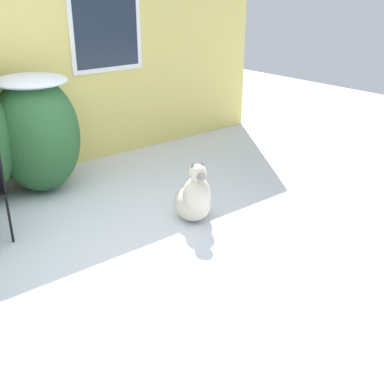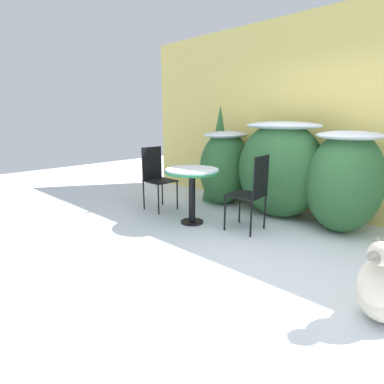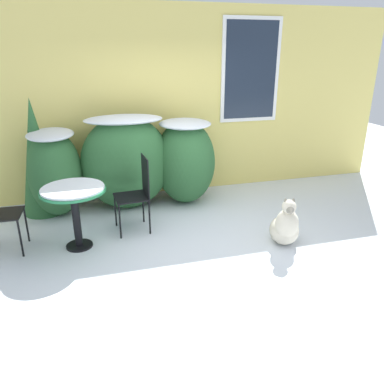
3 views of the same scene
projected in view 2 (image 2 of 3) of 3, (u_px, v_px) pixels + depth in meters
name	position (u px, v px, depth m)	size (l,w,h in m)	color
ground_plane	(268.00, 269.00, 3.05)	(16.00, 16.00, 0.00)	silver
house_wall	(358.00, 115.00, 4.19)	(8.00, 0.10, 3.03)	#E5D16B
shrub_left	(225.00, 166.00, 5.25)	(0.77, 1.03, 1.28)	#2D6033
shrub_middle	(279.00, 168.00, 4.52)	(1.36, 0.81, 1.45)	#2D6033
shrub_right	(345.00, 180.00, 3.92)	(0.94, 1.00, 1.34)	#2D6033
evergreen_bush	(220.00, 154.00, 5.45)	(0.61, 0.61, 1.72)	#2D6033
patio_table	(192.00, 178.00, 4.24)	(0.78, 0.78, 0.80)	black
patio_chair_near_table	(252.00, 190.00, 3.95)	(0.46, 0.46, 1.03)	black
patio_chair_far_side	(157.00, 175.00, 4.98)	(0.45, 0.45, 1.03)	black
dog	(384.00, 291.00, 2.21)	(0.50, 0.62, 0.68)	beige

